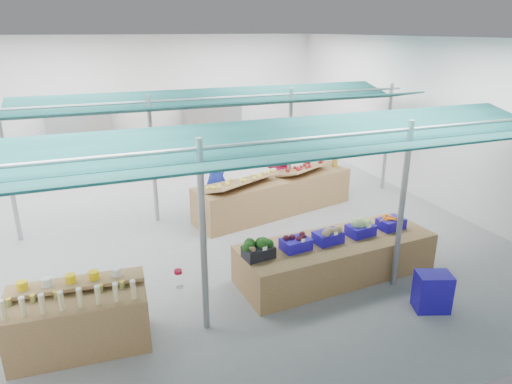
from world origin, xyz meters
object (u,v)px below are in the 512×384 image
(vendor_left, at_px, (216,173))
(veg_counter, at_px, (336,257))
(crate_stack, at_px, (432,292))
(vendor_right, at_px, (279,166))
(bottle_shelf, at_px, (80,319))
(fruit_counter, at_px, (275,195))

(vendor_left, bearing_deg, veg_counter, 90.19)
(crate_stack, height_order, vendor_left, vendor_left)
(veg_counter, distance_m, vendor_right, 4.48)
(veg_counter, bearing_deg, vendor_right, 76.14)
(bottle_shelf, xyz_separation_m, crate_stack, (5.38, -1.08, -0.13))
(vendor_right, bearing_deg, bottle_shelf, 29.68)
(bottle_shelf, relative_size, vendor_left, 1.16)
(bottle_shelf, bearing_deg, fruit_counter, 42.51)
(bottle_shelf, bearing_deg, crate_stack, -7.69)
(bottle_shelf, relative_size, fruit_counter, 0.46)
(bottle_shelf, height_order, veg_counter, bottle_shelf)
(bottle_shelf, distance_m, vendor_right, 7.16)
(bottle_shelf, distance_m, vendor_left, 5.97)
(veg_counter, bearing_deg, crate_stack, -63.78)
(veg_counter, bearing_deg, vendor_left, 99.31)
(vendor_left, xyz_separation_m, vendor_right, (1.80, 0.00, 0.00))
(bottle_shelf, xyz_separation_m, vendor_left, (3.46, 4.85, 0.38))
(fruit_counter, xyz_separation_m, vendor_left, (-1.20, 1.10, 0.39))
(bottle_shelf, height_order, vendor_right, vendor_right)
(vendor_right, bearing_deg, vendor_left, -12.99)
(veg_counter, relative_size, vendor_left, 2.21)
(bottle_shelf, height_order, vendor_left, vendor_left)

